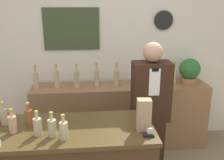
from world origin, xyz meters
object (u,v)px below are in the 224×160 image
Objects in this scene: potted_plant at (190,70)px; tape_dispenser at (149,134)px; paper_bag at (144,115)px; shopkeeper at (150,114)px.

potted_plant is 1.65m from tape_dispenser.
paper_bag is at bearing 102.31° from tape_dispenser.
shopkeeper is 5.64× the size of paper_bag.
shopkeeper is at bearing 75.27° from tape_dispenser.
shopkeeper reaches higher than potted_plant.
potted_plant is at bearing 54.17° from paper_bag.
tape_dispenser is at bearing -122.88° from potted_plant.
paper_bag is 0.16m from tape_dispenser.
potted_plant reaches higher than tape_dispenser.
tape_dispenser is at bearing -77.69° from paper_bag.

